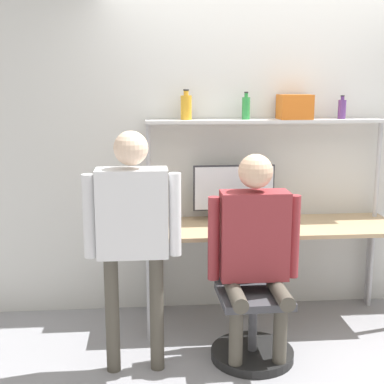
# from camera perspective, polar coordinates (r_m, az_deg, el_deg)

# --- Properties ---
(ground_plane) EXTENTS (12.00, 12.00, 0.00)m
(ground_plane) POSITION_cam_1_polar(r_m,az_deg,el_deg) (4.11, 9.03, -15.12)
(ground_plane) COLOR gray
(wall_back) EXTENTS (8.00, 0.06, 2.70)m
(wall_back) POSITION_cam_1_polar(r_m,az_deg,el_deg) (4.36, 7.47, 5.07)
(wall_back) COLOR silver
(wall_back) RESTS_ON ground_plane
(desk) EXTENTS (1.96, 0.62, 0.77)m
(desk) POSITION_cam_1_polar(r_m,az_deg,el_deg) (4.16, 8.23, -4.56)
(desk) COLOR tan
(desk) RESTS_ON ground_plane
(shelf_unit) EXTENTS (1.87, 0.23, 1.56)m
(shelf_unit) POSITION_cam_1_polar(r_m,az_deg,el_deg) (4.21, 7.91, 4.65)
(shelf_unit) COLOR silver
(shelf_unit) RESTS_ON ground_plane
(monitor) EXTENTS (0.64, 0.19, 0.44)m
(monitor) POSITION_cam_1_polar(r_m,az_deg,el_deg) (4.18, 4.49, 0.18)
(monitor) COLOR #333338
(monitor) RESTS_ON desk
(laptop) EXTENTS (0.35, 0.25, 0.26)m
(laptop) POSITION_cam_1_polar(r_m,az_deg,el_deg) (4.02, 6.26, -2.85)
(laptop) COLOR #BCBCC1
(laptop) RESTS_ON desk
(cell_phone) EXTENTS (0.07, 0.15, 0.01)m
(cell_phone) POSITION_cam_1_polar(r_m,az_deg,el_deg) (3.99, 10.16, -4.02)
(cell_phone) COLOR #264C8C
(cell_phone) RESTS_ON desk
(office_chair) EXTENTS (0.56, 0.56, 0.92)m
(office_chair) POSITION_cam_1_polar(r_m,az_deg,el_deg) (3.74, 6.38, -13.03)
(office_chair) COLOR black
(office_chair) RESTS_ON ground_plane
(person_seated) EXTENTS (0.61, 0.47, 1.39)m
(person_seated) POSITION_cam_1_polar(r_m,az_deg,el_deg) (3.50, 6.73, -5.25)
(person_seated) COLOR #4C473D
(person_seated) RESTS_ON ground_plane
(person_standing) EXTENTS (0.60, 0.21, 1.56)m
(person_standing) POSITION_cam_1_polar(r_m,az_deg,el_deg) (3.32, -6.36, -3.27)
(person_standing) COLOR #4C473D
(person_standing) RESTS_ON ground_plane
(bottle_amber) EXTENTS (0.08, 0.08, 0.23)m
(bottle_amber) POSITION_cam_1_polar(r_m,az_deg,el_deg) (4.09, -0.63, 9.07)
(bottle_amber) COLOR gold
(bottle_amber) RESTS_ON shelf_unit
(bottle_green) EXTENTS (0.06, 0.06, 0.21)m
(bottle_green) POSITION_cam_1_polar(r_m,az_deg,el_deg) (4.15, 5.78, 8.94)
(bottle_green) COLOR #2D8C3F
(bottle_green) RESTS_ON shelf_unit
(bottle_purple) EXTENTS (0.06, 0.06, 0.18)m
(bottle_purple) POSITION_cam_1_polar(r_m,az_deg,el_deg) (4.35, 15.70, 8.54)
(bottle_purple) COLOR #593372
(bottle_purple) RESTS_ON shelf_unit
(storage_box) EXTENTS (0.25, 0.21, 0.19)m
(storage_box) POSITION_cam_1_polar(r_m,az_deg,el_deg) (4.23, 10.89, 8.91)
(storage_box) COLOR #D1661E
(storage_box) RESTS_ON shelf_unit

